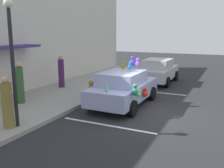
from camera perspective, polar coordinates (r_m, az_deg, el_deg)
The scene contains 12 objects.
ground_plane at distance 10.24m, azimuth 8.72°, elevation -6.75°, with size 60.00×60.00×0.00m, color #262628.
sidewalk at distance 12.52m, azimuth -13.74°, elevation -3.17°, with size 24.00×4.00×0.15m, color gray.
storefront_building at distance 13.59m, azimuth -21.59°, elevation 10.80°, with size 24.00×1.25×6.40m.
parking_stripe_front at distance 13.94m, azimuth 9.24°, elevation -1.79°, with size 0.12×3.60×0.01m, color silver.
parking_stripe_rear at distance 8.95m, azimuth -1.06°, elevation -9.35°, with size 0.12×3.60×0.01m, color silver.
plush_covered_car at distance 11.15m, azimuth 2.68°, elevation -0.83°, with size 4.28×2.16×2.16m.
parked_sedan_behind at distance 16.40m, azimuth 10.47°, elevation 2.99°, with size 4.01×1.99×1.54m.
teddy_bear_on_sidewalk at distance 12.68m, azimuth -4.75°, elevation -0.79°, with size 0.38×0.31×0.72m.
street_lamp_post at distance 8.53m, azimuth -21.81°, elevation 6.88°, with size 0.28×0.28×4.06m.
pedestrian_near_shopfront at distance 8.77m, azimuth -22.71°, elevation -4.25°, with size 0.36×0.36×1.72m.
pedestrian_walking_past at distance 14.41m, azimuth -11.46°, elevation 2.61°, with size 0.33×0.33×1.80m.
pedestrian_by_lamp at distance 11.64m, azimuth -20.20°, elevation 0.04°, with size 0.33×0.33×1.83m.
Camera 1 is at (-9.33, -2.75, 3.22)m, focal length 40.25 mm.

